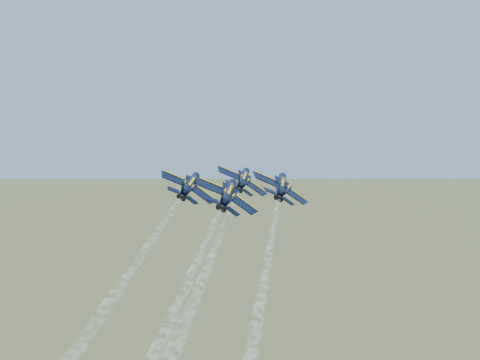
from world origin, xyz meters
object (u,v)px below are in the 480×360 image
at_px(jet_lead, 243,179).
at_px(jet_left, 190,185).
at_px(jet_right, 281,186).
at_px(jet_slot, 228,194).

bearing_deg(jet_lead, jet_left, -131.37).
xyz_separation_m(jet_lead, jet_right, (13.22, -7.94, 0.00)).
relative_size(jet_right, jet_slot, 1.00).
height_order(jet_lead, jet_right, same).
xyz_separation_m(jet_left, jet_right, (18.79, 7.79, 0.00)).
height_order(jet_right, jet_slot, same).
distance_m(jet_lead, jet_right, 15.42).
relative_size(jet_lead, jet_slot, 1.00).
relative_size(jet_lead, jet_left, 1.00).
distance_m(jet_lead, jet_slot, 25.23).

